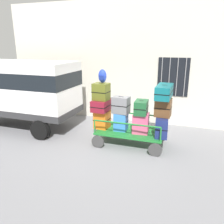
% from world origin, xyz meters
% --- Properties ---
extents(ground_plane, '(40.00, 40.00, 0.00)m').
position_xyz_m(ground_plane, '(0.00, 0.00, 0.00)').
color(ground_plane, gray).
extents(building_wall, '(12.00, 0.38, 5.00)m').
position_xyz_m(building_wall, '(0.01, 2.72, 2.50)').
color(building_wall, beige).
rests_on(building_wall, ground).
extents(van, '(4.27, 2.02, 2.62)m').
position_xyz_m(van, '(-4.06, 0.46, 1.62)').
color(van, white).
rests_on(van, ground).
extents(luggage_cart, '(2.27, 1.28, 0.47)m').
position_xyz_m(luggage_cart, '(0.41, 0.16, 0.39)').
color(luggage_cart, '#1E722D').
rests_on(luggage_cart, ground).
extents(cart_railing, '(2.15, 1.14, 0.47)m').
position_xyz_m(cart_railing, '(0.41, 0.16, 0.85)').
color(cart_railing, '#1E722D').
rests_on(cart_railing, luggage_cart).
extents(suitcase_left_bottom, '(0.50, 0.52, 0.63)m').
position_xyz_m(suitcase_left_bottom, '(-0.61, 0.17, 0.78)').
color(suitcase_left_bottom, orange).
rests_on(suitcase_left_bottom, luggage_cart).
extents(suitcase_left_middle, '(0.54, 0.82, 0.37)m').
position_xyz_m(suitcase_left_middle, '(-0.61, 0.16, 1.28)').
color(suitcase_left_middle, maroon).
rests_on(suitcase_left_middle, suitcase_left_bottom).
extents(suitcase_left_top, '(0.54, 0.47, 0.56)m').
position_xyz_m(suitcase_left_top, '(-0.61, 0.12, 1.75)').
color(suitcase_left_top, '#4C5119').
rests_on(suitcase_left_top, suitcase_left_middle).
extents(suitcase_midleft_bottom, '(0.43, 0.45, 0.60)m').
position_xyz_m(suitcase_midleft_bottom, '(0.07, 0.17, 0.77)').
color(suitcase_midleft_bottom, '#3372C6').
rests_on(suitcase_midleft_bottom, luggage_cart).
extents(suitcase_midleft_middle, '(0.57, 0.44, 0.55)m').
position_xyz_m(suitcase_midleft_middle, '(0.07, 0.14, 1.35)').
color(suitcase_midleft_middle, slate).
rests_on(suitcase_midleft_middle, suitcase_midleft_bottom).
extents(suitcase_center_bottom, '(0.55, 0.55, 0.64)m').
position_xyz_m(suitcase_center_bottom, '(0.75, 0.16, 0.79)').
color(suitcase_center_bottom, '#CC4C72').
rests_on(suitcase_center_bottom, luggage_cart).
extents(suitcase_center_middle, '(0.43, 0.61, 0.44)m').
position_xyz_m(suitcase_center_middle, '(0.75, 0.12, 1.33)').
color(suitcase_center_middle, '#194C28').
rests_on(suitcase_center_middle, suitcase_center_bottom).
extents(suitcase_midright_bottom, '(0.45, 0.80, 0.62)m').
position_xyz_m(suitcase_midright_bottom, '(1.42, 0.12, 0.78)').
color(suitcase_midright_bottom, navy).
rests_on(suitcase_midright_bottom, luggage_cart).
extents(suitcase_midright_middle, '(0.51, 0.40, 0.58)m').
position_xyz_m(suitcase_midright_middle, '(1.42, 0.15, 1.38)').
color(suitcase_midright_middle, brown).
rests_on(suitcase_midright_middle, suitcase_midright_bottom).
extents(suitcase_midright_top, '(0.46, 1.02, 0.40)m').
position_xyz_m(suitcase_midright_top, '(1.42, 0.17, 1.87)').
color(suitcase_midright_top, '#0F5960').
rests_on(suitcase_midright_top, suitcase_midright_middle).
extents(backpack, '(0.27, 0.22, 0.44)m').
position_xyz_m(backpack, '(-0.58, 0.17, 2.25)').
color(backpack, navy).
rests_on(backpack, suitcase_left_top).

